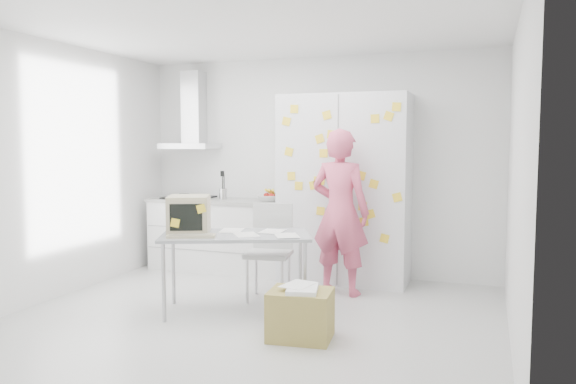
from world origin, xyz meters
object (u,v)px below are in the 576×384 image
(person, at_px, (340,212))
(chair, at_px, (270,245))
(cardboard_box, at_px, (301,314))
(desk, at_px, (206,224))

(person, xyz_separation_m, chair, (-0.66, -0.39, -0.33))
(person, relative_size, cardboard_box, 3.23)
(person, bearing_deg, chair, 40.31)
(desk, xyz_separation_m, cardboard_box, (1.12, -0.45, -0.64))
(desk, relative_size, cardboard_box, 2.85)
(cardboard_box, bearing_deg, chair, 122.73)
(person, distance_m, cardboard_box, 1.64)
(person, xyz_separation_m, desk, (-1.07, -1.05, -0.04))
(chair, bearing_deg, person, 22.58)
(person, height_order, chair, person)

